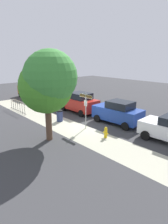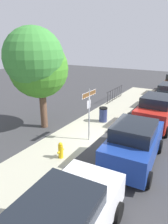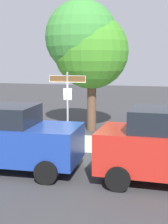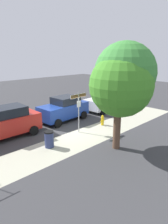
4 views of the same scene
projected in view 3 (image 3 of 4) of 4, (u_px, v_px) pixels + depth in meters
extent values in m
plane|color=#38383A|center=(73.00, 151.00, 11.93)|extent=(60.00, 60.00, 0.00)
cube|color=#B1AE97|center=(134.00, 146.00, 12.65)|extent=(24.00, 2.60, 0.00)
cylinder|color=#9EA0A5|center=(68.00, 111.00, 12.18)|extent=(0.07, 0.07, 2.82)
cube|color=brown|center=(67.00, 79.00, 11.99)|extent=(1.34, 0.02, 0.22)
cube|color=white|center=(67.00, 79.00, 11.99)|extent=(1.37, 0.02, 0.25)
cube|color=silver|center=(68.00, 94.00, 12.10)|extent=(0.32, 0.02, 0.42)
cylinder|color=brown|center=(92.00, 101.00, 15.26)|extent=(0.41, 0.41, 2.75)
sphere|color=#3C8A38|center=(82.00, 37.00, 14.94)|extent=(3.30, 3.30, 3.30)
sphere|color=#3F8B26|center=(91.00, 51.00, 15.01)|extent=(3.39, 3.39, 3.39)
sphere|color=#338C36|center=(93.00, 52.00, 15.48)|extent=(2.29, 2.29, 2.29)
cube|color=navy|center=(11.00, 142.00, 9.87)|extent=(4.21, 2.06, 1.04)
cube|color=black|center=(2.00, 115.00, 9.79)|extent=(2.06, 1.71, 0.57)
cylinder|color=black|center=(64.00, 153.00, 10.54)|extent=(0.65, 0.26, 0.64)
cylinder|color=black|center=(46.00, 172.00, 8.79)|extent=(0.65, 0.26, 0.64)
cylinder|color=black|center=(129.00, 158.00, 10.06)|extent=(0.64, 0.23, 0.64)
cylinder|color=black|center=(118.00, 179.00, 8.31)|extent=(0.64, 0.23, 0.64)
cylinder|color=yellow|center=(15.00, 135.00, 13.13)|extent=(0.22, 0.22, 0.62)
sphere|color=yellow|center=(15.00, 126.00, 13.07)|extent=(0.20, 0.20, 0.20)
cylinder|color=yellow|center=(11.00, 134.00, 13.17)|extent=(0.10, 0.09, 0.09)
cylinder|color=yellow|center=(19.00, 135.00, 13.09)|extent=(0.10, 0.09, 0.09)
cylinder|color=navy|center=(145.00, 138.00, 12.08)|extent=(0.52, 0.52, 0.90)
cylinder|color=black|center=(146.00, 125.00, 12.00)|extent=(0.55, 0.55, 0.08)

